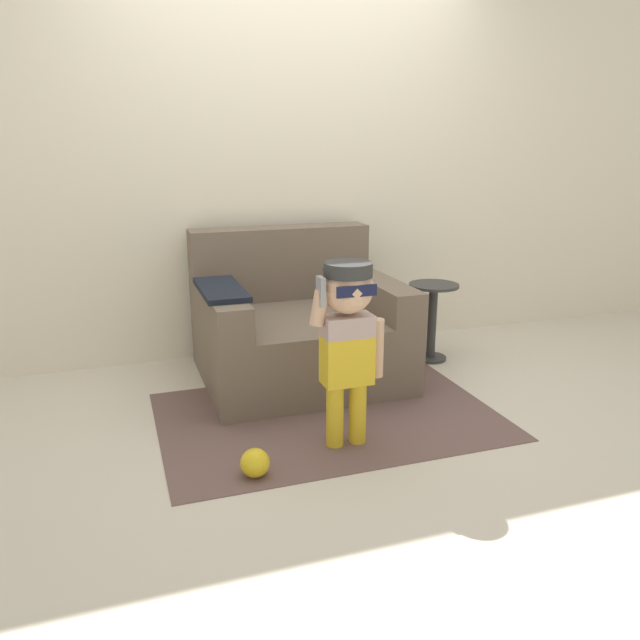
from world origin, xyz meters
TOP-DOWN VIEW (x-y plane):
  - ground_plane at (0.00, 0.00)m, footprint 10.00×10.00m
  - wall_back at (0.00, 0.89)m, footprint 10.00×0.05m
  - armchair at (-0.12, 0.35)m, footprint 1.16×1.04m
  - person_child at (-0.16, -0.61)m, footprint 0.36×0.27m
  - side_table at (0.80, 0.33)m, footprint 0.32×0.32m
  - rug at (-0.14, -0.29)m, footprint 1.74×1.19m
  - toy_ball at (-0.64, -0.77)m, footprint 0.13×0.13m

SIDE VIEW (x-z plane):
  - ground_plane at x=0.00m, z-range 0.00..0.00m
  - rug at x=-0.14m, z-range 0.00..0.01m
  - toy_ball at x=-0.64m, z-range 0.00..0.13m
  - side_table at x=0.80m, z-range 0.05..0.56m
  - armchair at x=-0.12m, z-range -0.13..0.74m
  - person_child at x=-0.16m, z-range 0.15..1.03m
  - wall_back at x=0.00m, z-range 0.00..2.60m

